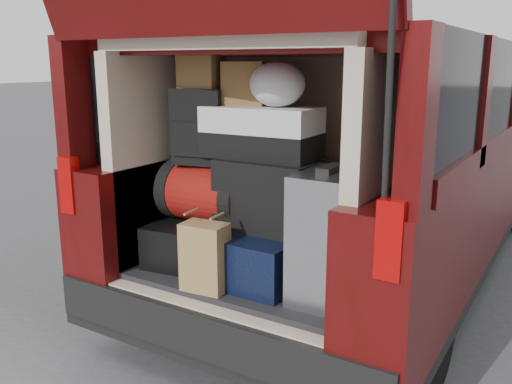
% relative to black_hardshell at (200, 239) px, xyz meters
% --- Properties ---
extents(ground, '(80.00, 80.00, 0.00)m').
position_rel_black_hardshell_xyz_m(ground, '(0.39, -0.16, -0.67)').
color(ground, '#3D3D40').
rests_on(ground, ground).
extents(minivan, '(1.90, 5.35, 2.77)m').
position_rel_black_hardshell_xyz_m(minivan, '(0.39, 1.70, 0.24)').
color(minivan, black).
rests_on(minivan, ground).
extents(load_floor, '(1.24, 1.05, 0.55)m').
position_rel_black_hardshell_xyz_m(load_floor, '(0.39, 0.12, -0.39)').
color(load_floor, black).
rests_on(load_floor, ground).
extents(black_hardshell, '(0.50, 0.63, 0.23)m').
position_rel_black_hardshell_xyz_m(black_hardshell, '(0.00, 0.00, 0.00)').
color(black_hardshell, black).
rests_on(black_hardshell, load_floor).
extents(navy_hardshell, '(0.48, 0.59, 0.25)m').
position_rel_black_hardshell_xyz_m(navy_hardshell, '(0.44, -0.04, 0.01)').
color(navy_hardshell, black).
rests_on(navy_hardshell, load_floor).
extents(silver_roller, '(0.26, 0.41, 0.61)m').
position_rel_black_hardshell_xyz_m(silver_roller, '(0.84, -0.11, 0.19)').
color(silver_roller, silver).
rests_on(silver_roller, load_floor).
extents(kraft_bag, '(0.23, 0.16, 0.34)m').
position_rel_black_hardshell_xyz_m(kraft_bag, '(0.29, -0.34, 0.05)').
color(kraft_bag, '#9F7D47').
rests_on(kraft_bag, load_floor).
extents(red_duffel, '(0.50, 0.33, 0.33)m').
position_rel_black_hardshell_xyz_m(red_duffel, '(0.07, 0.00, 0.28)').
color(red_duffel, maroon).
rests_on(red_duffel, black_hardshell).
extents(black_soft_case, '(0.51, 0.31, 0.36)m').
position_rel_black_hardshell_xyz_m(black_soft_case, '(0.45, -0.00, 0.32)').
color(black_soft_case, black).
rests_on(black_soft_case, navy_hardshell).
extents(backpack, '(0.31, 0.22, 0.40)m').
position_rel_black_hardshell_xyz_m(backpack, '(0.04, -0.01, 0.65)').
color(backpack, black).
rests_on(backpack, red_duffel).
extents(twotone_duffel, '(0.59, 0.32, 0.26)m').
position_rel_black_hardshell_xyz_m(twotone_duffel, '(0.38, 0.04, 0.63)').
color(twotone_duffel, silver).
rests_on(twotone_duffel, black_soft_case).
extents(grocery_sack_lower, '(0.23, 0.20, 0.19)m').
position_rel_black_hardshell_xyz_m(grocery_sack_lower, '(0.03, 0.00, 0.94)').
color(grocery_sack_lower, brown).
rests_on(grocery_sack_lower, backpack).
extents(grocery_sack_upper, '(0.26, 0.22, 0.22)m').
position_rel_black_hardshell_xyz_m(grocery_sack_upper, '(0.27, 0.09, 0.87)').
color(grocery_sack_upper, brown).
rests_on(grocery_sack_upper, twotone_duffel).
extents(plastic_bag_center, '(0.31, 0.29, 0.23)m').
position_rel_black_hardshell_xyz_m(plastic_bag_center, '(0.47, 0.06, 0.87)').
color(plastic_bag_center, silver).
rests_on(plastic_bag_center, twotone_duffel).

